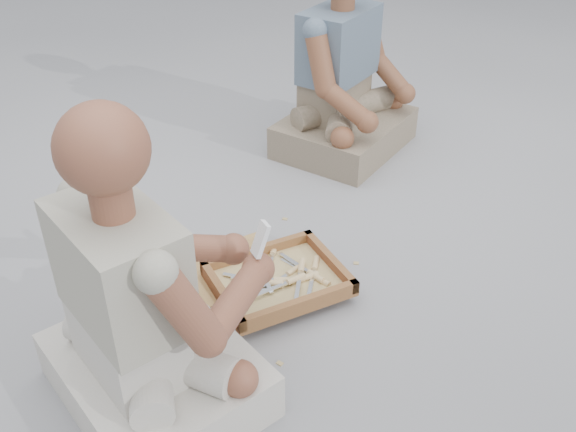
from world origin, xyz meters
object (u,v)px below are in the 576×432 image
companion (344,85)px  tool_tray (278,280)px  carved_panel (210,285)px  craftsman (145,313)px

companion → tool_tray: bearing=18.8°
carved_panel → companion: bearing=34.9°
craftsman → companion: (1.33, 1.06, 0.01)m
tool_tray → carved_panel: bearing=146.1°
carved_panel → craftsman: bearing=-131.5°
tool_tray → companion: 1.19m
carved_panel → companion: companion is taller
craftsman → companion: companion is taller
tool_tray → craftsman: 0.62m
carved_panel → craftsman: (-0.32, -0.36, 0.30)m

